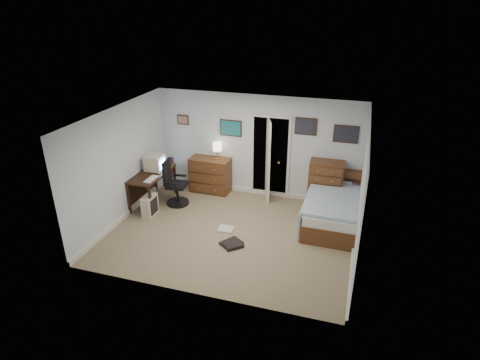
% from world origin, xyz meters
% --- Properties ---
extents(floor, '(5.00, 4.00, 0.02)m').
position_xyz_m(floor, '(0.00, 0.00, -0.01)').
color(floor, gray).
rests_on(floor, ground).
extents(computer_desk, '(0.64, 1.37, 0.79)m').
position_xyz_m(computer_desk, '(-2.29, 0.74, 0.60)').
color(computer_desk, '#311A10').
rests_on(computer_desk, floor).
extents(crt_monitor, '(0.41, 0.38, 0.38)m').
position_xyz_m(crt_monitor, '(-2.18, 0.89, 0.98)').
color(crt_monitor, beige).
rests_on(crt_monitor, computer_desk).
extents(keyboard, '(0.16, 0.42, 0.03)m').
position_xyz_m(keyboard, '(-2.02, 0.39, 0.80)').
color(keyboard, beige).
rests_on(keyboard, computer_desk).
extents(pc_tower, '(0.22, 0.44, 0.47)m').
position_xyz_m(pc_tower, '(-2.00, 0.19, 0.24)').
color(pc_tower, beige).
rests_on(pc_tower, floor).
extents(office_chair, '(0.58, 0.58, 1.09)m').
position_xyz_m(office_chair, '(-1.69, 0.86, 0.42)').
color(office_chair, black).
rests_on(office_chair, floor).
extents(media_stack, '(0.15, 0.15, 0.71)m').
position_xyz_m(media_stack, '(-2.32, 2.06, 0.35)').
color(media_stack, maroon).
rests_on(media_stack, floor).
extents(low_dresser, '(1.01, 0.53, 0.88)m').
position_xyz_m(low_dresser, '(-1.13, 1.77, 0.44)').
color(low_dresser, brown).
rests_on(low_dresser, floor).
extents(table_lamp, '(0.23, 0.23, 0.43)m').
position_xyz_m(table_lamp, '(-0.93, 1.77, 1.20)').
color(table_lamp, gold).
rests_on(table_lamp, low_dresser).
extents(doorway, '(0.96, 1.12, 2.05)m').
position_xyz_m(doorway, '(0.35, 2.27, 1.00)').
color(doorway, black).
rests_on(doorway, floor).
extents(tall_dresser, '(0.79, 0.48, 1.14)m').
position_xyz_m(tall_dresser, '(1.72, 1.75, 0.57)').
color(tall_dresser, brown).
rests_on(tall_dresser, floor).
extents(headboard_bookcase, '(1.04, 0.29, 0.93)m').
position_xyz_m(headboard_bookcase, '(2.06, 1.86, 0.49)').
color(headboard_bookcase, brown).
rests_on(headboard_bookcase, floor).
extents(bed, '(1.22, 2.22, 0.72)m').
position_xyz_m(bed, '(1.98, 1.11, 0.34)').
color(bed, brown).
rests_on(bed, floor).
extents(wall_posters, '(4.38, 0.04, 0.60)m').
position_xyz_m(wall_posters, '(0.57, 1.98, 1.75)').
color(wall_posters, '#331E11').
rests_on(wall_posters, floor).
extents(floor_clutter, '(0.72, 0.90, 0.07)m').
position_xyz_m(floor_clutter, '(0.11, -0.34, 0.03)').
color(floor_clutter, black).
rests_on(floor_clutter, floor).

